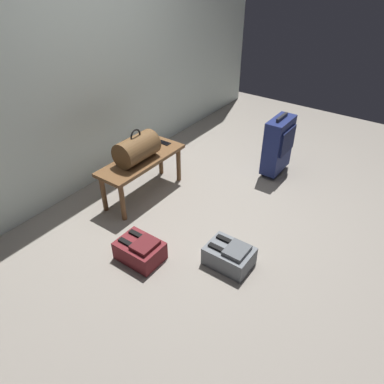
% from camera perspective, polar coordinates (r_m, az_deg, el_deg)
% --- Properties ---
extents(ground_plane, '(6.60, 6.60, 0.00)m').
position_cam_1_polar(ground_plane, '(3.59, 5.14, -4.08)').
color(ground_plane, gray).
extents(back_wall, '(6.00, 0.10, 2.80)m').
position_cam_1_polar(back_wall, '(3.94, -15.45, 21.20)').
color(back_wall, silver).
rests_on(back_wall, ground).
extents(bench, '(1.00, 0.36, 0.44)m').
position_cam_1_polar(bench, '(3.75, -7.87, 4.36)').
color(bench, brown).
rests_on(bench, ground).
extents(duffel_bag_brown, '(0.44, 0.26, 0.34)m').
position_cam_1_polar(duffel_bag_brown, '(3.62, -8.69, 6.77)').
color(duffel_bag_brown, brown).
rests_on(duffel_bag_brown, bench).
extents(cell_phone, '(0.07, 0.14, 0.01)m').
position_cam_1_polar(cell_phone, '(3.99, -4.42, 7.74)').
color(cell_phone, black).
rests_on(cell_phone, bench).
extents(suitcase_upright_navy, '(0.43, 0.21, 0.71)m').
position_cam_1_polar(suitcase_upright_navy, '(4.23, 13.43, 7.28)').
color(suitcase_upright_navy, navy).
rests_on(suitcase_upright_navy, ground).
extents(backpack_maroon, '(0.28, 0.38, 0.21)m').
position_cam_1_polar(backpack_maroon, '(3.13, -8.17, -9.05)').
color(backpack_maroon, maroon).
rests_on(backpack_maroon, ground).
extents(backpack_grey, '(0.28, 0.38, 0.21)m').
position_cam_1_polar(backpack_grey, '(3.07, 5.93, -9.92)').
color(backpack_grey, slate).
rests_on(backpack_grey, ground).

